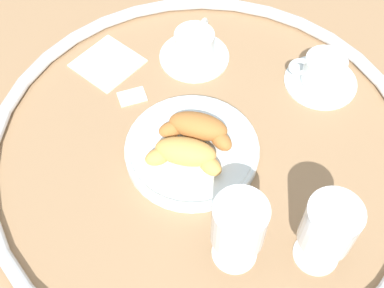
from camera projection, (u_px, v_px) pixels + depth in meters
The scene contains 11 objects.
ground_plane at pixel (203, 147), 0.88m from camera, with size 2.20×2.20×0.00m, color #997551.
table_chrome_rim at pixel (203, 143), 0.87m from camera, with size 0.74×0.74×0.02m, color silver.
pastry_plate at pixel (192, 150), 0.86m from camera, with size 0.23×0.23×0.02m.
croissant_large at pixel (198, 128), 0.85m from camera, with size 0.14×0.07×0.04m.
croissant_small at pixel (185, 154), 0.82m from camera, with size 0.13×0.08×0.04m.
coffee_cup_near at pixel (195, 47), 0.98m from camera, with size 0.14×0.14×0.06m.
coffee_cup_far at pixel (322, 73), 0.94m from camera, with size 0.14×0.14×0.06m.
juice_glass_left at pixel (239, 225), 0.69m from camera, with size 0.08×0.08×0.14m.
juice_glass_right at pixel (329, 227), 0.69m from camera, with size 0.08×0.08×0.14m.
sugar_packet at pixel (132, 96), 0.94m from camera, with size 0.05×0.03×0.01m, color white.
folded_napkin at pixel (107, 63), 0.99m from camera, with size 0.11×0.11×0.01m, color silver.
Camera 1 is at (-0.17, 0.47, 0.72)m, focal length 47.91 mm.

